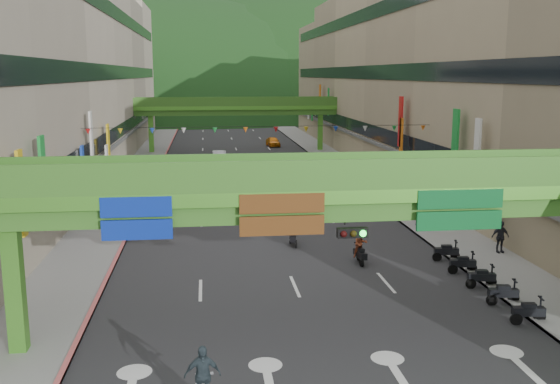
{
  "coord_description": "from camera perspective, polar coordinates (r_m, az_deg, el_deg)",
  "views": [
    {
      "loc": [
        -4.11,
        -16.22,
        10.05
      ],
      "look_at": [
        0.0,
        18.0,
        3.5
      ],
      "focal_mm": 40.0,
      "sensor_mm": 36.0,
      "label": 1
    }
  ],
  "objects": [
    {
      "name": "overpass_far",
      "position": [
        81.46,
        -3.98,
        7.46
      ],
      "size": [
        28.0,
        2.2,
        7.1
      ],
      "color": "#4C9E2D",
      "rests_on": "ground"
    },
    {
      "name": "sidewalk_left",
      "position": [
        67.32,
        -12.65,
        1.97
      ],
      "size": [
        4.0,
        140.0,
        0.15
      ],
      "primitive_type": "cube",
      "color": "gray",
      "rests_on": "ground"
    },
    {
      "name": "curb_right",
      "position": [
        68.26,
        4.39,
        2.33
      ],
      "size": [
        0.2,
        140.0,
        0.18
      ],
      "primitive_type": "cube",
      "color": "gray",
      "rests_on": "ground"
    },
    {
      "name": "pedestrian_blue",
      "position": [
        42.42,
        12.48,
        -2.14
      ],
      "size": [
        0.79,
        0.58,
        1.54
      ],
      "primitive_type": "imported",
      "rotation": [
        0.0,
        0.0,
        2.97
      ],
      "color": "#39435A",
      "rests_on": "ground"
    },
    {
      "name": "scooter_rider_left",
      "position": [
        19.4,
        -7.1,
        -16.71
      ],
      "size": [
        1.13,
        1.6,
        2.21
      ],
      "color": "gray",
      "rests_on": "ground"
    },
    {
      "name": "car_yellow",
      "position": [
        87.81,
        -0.65,
        4.62
      ],
      "size": [
        1.93,
        4.02,
        1.32
      ],
      "primitive_type": "imported",
      "rotation": [
        0.0,
        0.0,
        0.1
      ],
      "color": "orange",
      "rests_on": "ground"
    },
    {
      "name": "car_silver",
      "position": [
        71.33,
        -5.57,
        3.19
      ],
      "size": [
        1.73,
        4.43,
        1.44
      ],
      "primitive_type": "imported",
      "rotation": [
        0.0,
        0.0,
        0.05
      ],
      "color": "#AEAFB6",
      "rests_on": "ground"
    },
    {
      "name": "parked_scooter_row",
      "position": [
        31.42,
        17.95,
        -7.43
      ],
      "size": [
        1.6,
        9.42,
        1.08
      ],
      "color": "black",
      "rests_on": "ground"
    },
    {
      "name": "scooter_rider_far",
      "position": [
        48.11,
        -6.7,
        -0.0
      ],
      "size": [
        1.02,
        1.58,
        2.2
      ],
      "color": "maroon",
      "rests_on": "ground"
    },
    {
      "name": "pedestrian_red",
      "position": [
        50.11,
        12.27,
        -0.17
      ],
      "size": [
        0.86,
        0.73,
        1.54
      ],
      "primitive_type": "imported",
      "rotation": [
        0.0,
        0.0,
        0.22
      ],
      "color": "#BE2148",
      "rests_on": "ground"
    },
    {
      "name": "bunting_string",
      "position": [
        46.59,
        -1.77,
        5.71
      ],
      "size": [
        26.0,
        0.36,
        0.47
      ],
      "color": "black",
      "rests_on": "ground"
    },
    {
      "name": "hill_right",
      "position": [
        198.63,
        1.6,
        7.85
      ],
      "size": [
        208.0,
        176.0,
        128.0
      ],
      "primitive_type": "ellipsoid",
      "color": "#1C4419",
      "rests_on": "ground"
    },
    {
      "name": "scooter_rider_mid",
      "position": [
        33.73,
        7.36,
        -4.93
      ],
      "size": [
        0.82,
        1.6,
        1.92
      ],
      "color": "black",
      "rests_on": "ground"
    },
    {
      "name": "overpass_near",
      "position": [
        22.71,
        6.15,
        -1.62
      ],
      "size": [
        28.0,
        12.27,
        7.1
      ],
      "color": "#4C9E2D",
      "rests_on": "ground"
    },
    {
      "name": "curb_left",
      "position": [
        67.15,
        -11.04,
        2.03
      ],
      "size": [
        0.2,
        140.0,
        0.18
      ],
      "primitive_type": "cube",
      "color": "#CC5959",
      "rests_on": "ground"
    },
    {
      "name": "scooter_rider_near",
      "position": [
        36.91,
        1.22,
        -3.47
      ],
      "size": [
        0.72,
        1.59,
        2.08
      ],
      "color": "black",
      "rests_on": "ground"
    },
    {
      "name": "hill_left",
      "position": [
        176.85,
        -10.46,
        7.32
      ],
      "size": [
        168.0,
        140.0,
        112.0
      ],
      "primitive_type": "ellipsoid",
      "color": "#1C4419",
      "rests_on": "ground"
    },
    {
      "name": "building_row_left",
      "position": [
        67.86,
        -19.75,
        9.64
      ],
      "size": [
        12.8,
        95.0,
        19.0
      ],
      "color": "#9E937F",
      "rests_on": "ground"
    },
    {
      "name": "road_slab",
      "position": [
        67.11,
        -3.26,
        2.13
      ],
      "size": [
        18.0,
        140.0,
        0.02
      ],
      "primitive_type": "cube",
      "color": "#28282B",
      "rests_on": "ground"
    },
    {
      "name": "pedestrian_dark",
      "position": [
        37.18,
        19.47,
        -4.12
      ],
      "size": [
        1.09,
        0.52,
        1.8
      ],
      "primitive_type": "imported",
      "rotation": [
        0.0,
        0.0,
        0.08
      ],
      "color": "#23242B",
      "rests_on": "ground"
    },
    {
      "name": "sidewalk_right",
      "position": [
        68.65,
        5.94,
        2.34
      ],
      "size": [
        4.0,
        140.0,
        0.15
      ],
      "primitive_type": "cube",
      "color": "gray",
      "rests_on": "ground"
    },
    {
      "name": "building_row_right",
      "position": [
        70.12,
        12.53,
        10.02
      ],
      "size": [
        12.8,
        95.0,
        19.0
      ],
      "color": "gray",
      "rests_on": "ground"
    }
  ]
}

